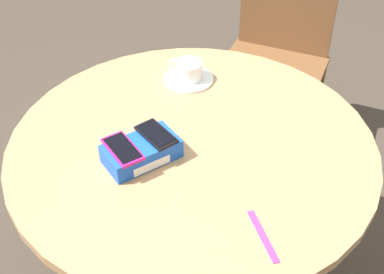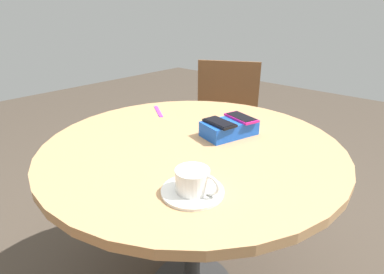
{
  "view_description": "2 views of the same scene",
  "coord_description": "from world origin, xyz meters",
  "views": [
    {
      "loc": [
        -0.89,
        -0.75,
        1.73
      ],
      "look_at": [
        0.0,
        0.0,
        0.76
      ],
      "focal_mm": 50.0,
      "sensor_mm": 36.0,
      "label": 1
    },
    {
      "loc": [
        0.73,
        0.66,
        1.18
      ],
      "look_at": [
        0.0,
        0.0,
        0.76
      ],
      "focal_mm": 28.0,
      "sensor_mm": 36.0,
      "label": 2
    }
  ],
  "objects": [
    {
      "name": "saucer",
      "position": [
        0.24,
        0.22,
        0.74
      ],
      "size": [
        0.17,
        0.17,
        0.01
      ],
      "primitive_type": "cylinder",
      "color": "white",
      "rests_on": "round_table"
    },
    {
      "name": "round_table",
      "position": [
        0.0,
        0.0,
        0.64
      ],
      "size": [
        1.06,
        1.06,
        0.74
      ],
      "color": "#2D2D2D",
      "rests_on": "ground_plane"
    },
    {
      "name": "phone_magenta",
      "position": [
        -0.19,
        0.08,
        0.8
      ],
      "size": [
        0.1,
        0.15,
        0.01
      ],
      "color": "#D11975",
      "rests_on": "phone_box"
    },
    {
      "name": "chair_near_window",
      "position": [
        -0.82,
        -0.44,
        0.45
      ],
      "size": [
        0.6,
        0.6,
        0.86
      ],
      "color": "brown",
      "rests_on": "ground_plane"
    },
    {
      "name": "phone_black",
      "position": [
        -0.09,
        0.05,
        0.8
      ],
      "size": [
        0.09,
        0.13,
        0.01
      ],
      "color": "black",
      "rests_on": "phone_box"
    },
    {
      "name": "coffee_cup",
      "position": [
        0.24,
        0.22,
        0.78
      ],
      "size": [
        0.09,
        0.12,
        0.06
      ],
      "color": "white",
      "rests_on": "saucer"
    },
    {
      "name": "phone_box",
      "position": [
        -0.14,
        0.06,
        0.76
      ],
      "size": [
        0.23,
        0.16,
        0.06
      ],
      "color": "blue",
      "rests_on": "round_table"
    },
    {
      "name": "lanyard_strap",
      "position": [
        -0.15,
        -0.35,
        0.74
      ],
      "size": [
        0.1,
        0.15,
        0.0
      ],
      "primitive_type": "cube",
      "rotation": [
        0.0,
        0.0,
        0.99
      ],
      "color": "purple",
      "rests_on": "round_table"
    }
  ]
}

